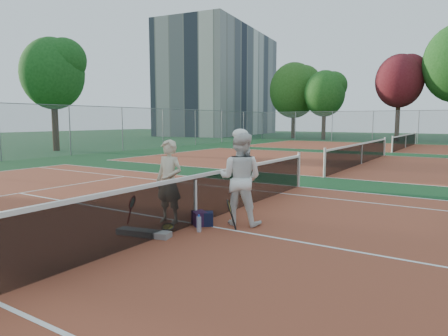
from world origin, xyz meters
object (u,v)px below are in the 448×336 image
object	(u,v)px
player_a	(169,182)
racket_red	(132,210)
player_b	(240,179)
racket_spare	(168,229)
apartment_block	(221,84)
sports_bag_navy	(204,219)
sports_bag_purple	(199,218)
racket_black_held	(229,215)
water_bottle	(199,224)
net_main	(195,200)

from	to	relation	value
player_a	racket_red	size ratio (longest dim) A/B	2.93
player_b	player_a	bearing A→B (deg)	15.80
player_a	racket_spare	xyz separation A→B (m)	(0.45, -0.59, -0.79)
apartment_block	sports_bag_navy	xyz separation A→B (m)	(28.22, -44.01, -7.36)
sports_bag_purple	sports_bag_navy	bearing A→B (deg)	17.98
racket_black_held	racket_spare	size ratio (longest dim) A/B	0.99
racket_spare	sports_bag_navy	world-z (taller)	sports_bag_navy
player_a	player_b	bearing A→B (deg)	27.47
racket_spare	sports_bag_purple	xyz separation A→B (m)	(0.19, 0.75, 0.07)
water_bottle	player_b	bearing A→B (deg)	69.08
racket_spare	racket_black_held	bearing A→B (deg)	-81.22
racket_black_held	racket_spare	world-z (taller)	racket_black_held
apartment_block	water_bottle	distance (m)	53.25
player_a	racket_black_held	world-z (taller)	player_a
player_b	sports_bag_purple	bearing A→B (deg)	27.37
player_b	sports_bag_navy	distance (m)	1.09
sports_bag_navy	racket_red	bearing A→B (deg)	-150.67
apartment_block	sports_bag_navy	distance (m)	52.79
net_main	racket_red	bearing A→B (deg)	-145.55
water_bottle	apartment_block	bearing A→B (deg)	122.59
player_b	sports_bag_navy	xyz separation A→B (m)	(-0.54, -0.51, -0.80)
player_a	water_bottle	xyz separation A→B (m)	(0.93, -0.24, -0.71)
net_main	sports_bag_navy	world-z (taller)	net_main
player_a	player_b	xyz separation A→B (m)	(1.29, 0.70, 0.08)
apartment_block	racket_red	size ratio (longest dim) A/B	37.42
racket_black_held	water_bottle	xyz separation A→B (m)	(-0.40, -0.44, -0.14)
sports_bag_purple	apartment_block	bearing A→B (deg)	122.56
apartment_block	racket_black_held	size ratio (longest dim) A/B	37.59
racket_black_held	sports_bag_navy	xyz separation A→B (m)	(-0.59, -0.01, -0.15)
sports_bag_navy	water_bottle	size ratio (longest dim) A/B	1.19
racket_black_held	player_a	bearing A→B (deg)	-17.99
player_a	water_bottle	size ratio (longest dim) A/B	5.75
player_a	sports_bag_purple	size ratio (longest dim) A/B	4.89
player_b	water_bottle	world-z (taller)	player_b
net_main	racket_red	xyz separation A→B (m)	(-1.06, -0.73, -0.22)
apartment_block	player_a	world-z (taller)	apartment_block
player_b	racket_black_held	world-z (taller)	player_b
net_main	player_b	size ratio (longest dim) A/B	5.82
player_b	sports_bag_navy	bearing A→B (deg)	30.50
apartment_block	racket_spare	bearing A→B (deg)	-58.05
player_b	racket_spare	size ratio (longest dim) A/B	3.17
racket_spare	sports_bag_navy	size ratio (longest dim) A/B	1.67
racket_red	water_bottle	bearing A→B (deg)	-6.24
apartment_block	racket_red	xyz separation A→B (m)	(26.94, -44.73, -7.21)
player_b	sports_bag_purple	world-z (taller)	player_b
net_main	apartment_block	size ratio (longest dim) A/B	0.50
racket_spare	sports_bag_purple	size ratio (longest dim) A/B	1.69
player_a	racket_black_held	bearing A→B (deg)	7.78
apartment_block	player_b	xyz separation A→B (m)	(28.76, -43.50, -6.56)
player_a	sports_bag_navy	world-z (taller)	player_a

